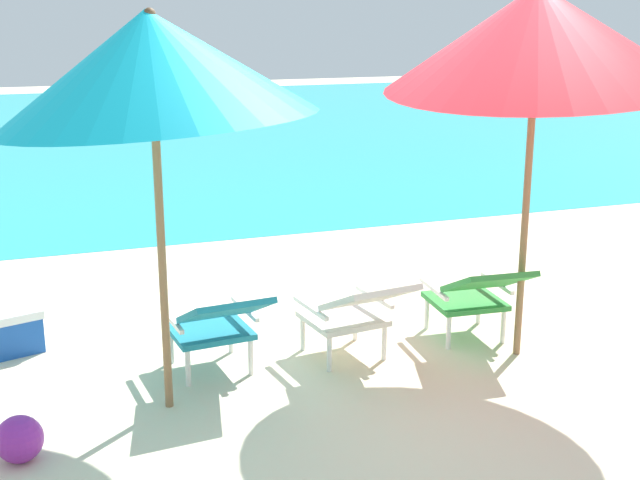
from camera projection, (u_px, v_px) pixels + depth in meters
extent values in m
plane|color=beige|center=(221.00, 230.00, 9.55)|extent=(40.00, 40.00, 0.00)
cube|color=#28B2B7|center=(126.00, 131.00, 17.33)|extent=(40.00, 18.00, 0.01)
cube|color=teal|center=(210.00, 331.00, 5.81)|extent=(0.56, 0.54, 0.04)
cube|color=teal|center=(226.00, 311.00, 5.42)|extent=(0.56, 0.56, 0.27)
cylinder|color=white|center=(171.00, 346.00, 5.94)|extent=(0.04, 0.04, 0.26)
cylinder|color=white|center=(231.00, 336.00, 6.12)|extent=(0.04, 0.04, 0.26)
cylinder|color=white|center=(188.00, 368.00, 5.58)|extent=(0.04, 0.04, 0.26)
cylinder|color=white|center=(251.00, 357.00, 5.75)|extent=(0.04, 0.04, 0.26)
cube|color=white|center=(172.00, 320.00, 5.67)|extent=(0.08, 0.50, 0.03)
cube|color=white|center=(245.00, 309.00, 5.88)|extent=(0.08, 0.50, 0.03)
cube|color=silver|center=(343.00, 318.00, 6.04)|extent=(0.58, 0.56, 0.04)
cube|color=silver|center=(369.00, 298.00, 5.66)|extent=(0.58, 0.58, 0.27)
cylinder|color=white|center=(303.00, 333.00, 6.17)|extent=(0.04, 0.04, 0.26)
cylinder|color=white|center=(355.00, 324.00, 6.36)|extent=(0.04, 0.04, 0.26)
cylinder|color=white|center=(329.00, 354.00, 5.81)|extent=(0.04, 0.04, 0.26)
cylinder|color=white|center=(384.00, 342.00, 6.00)|extent=(0.04, 0.04, 0.26)
cube|color=white|center=(310.00, 308.00, 5.90)|extent=(0.09, 0.50, 0.03)
cube|color=white|center=(375.00, 297.00, 6.13)|extent=(0.09, 0.50, 0.03)
cube|color=#338E3D|center=(465.00, 301.00, 6.40)|extent=(0.56, 0.54, 0.04)
cube|color=#338E3D|center=(489.00, 282.00, 5.99)|extent=(0.56, 0.55, 0.27)
cylinder|color=white|center=(427.00, 313.00, 6.58)|extent=(0.04, 0.04, 0.26)
cylinder|color=white|center=(479.00, 308.00, 6.69)|extent=(0.04, 0.04, 0.26)
cylinder|color=white|center=(449.00, 332.00, 6.19)|extent=(0.04, 0.04, 0.26)
cylinder|color=white|center=(503.00, 326.00, 6.30)|extent=(0.04, 0.04, 0.26)
cube|color=white|center=(434.00, 289.00, 6.30)|extent=(0.07, 0.50, 0.03)
cube|color=white|center=(497.00, 283.00, 6.44)|extent=(0.07, 0.50, 0.03)
cylinder|color=olive|center=(162.00, 268.00, 5.09)|extent=(0.05, 0.05, 1.82)
cone|color=#0A93AD|center=(152.00, 66.00, 4.77)|extent=(2.58, 2.56, 0.76)
sphere|color=#4C3823|center=(149.00, 14.00, 4.70)|extent=(0.07, 0.07, 0.07)
cylinder|color=olive|center=(525.00, 223.00, 5.88)|extent=(0.05, 0.05, 1.95)
cone|color=red|center=(537.00, 36.00, 5.55)|extent=(2.89, 2.87, 0.85)
sphere|color=purple|center=(19.00, 439.00, 4.65)|extent=(0.26, 0.26, 0.26)
cube|color=#194CA5|center=(7.00, 336.00, 6.12)|extent=(0.52, 0.42, 0.26)
cube|color=white|center=(5.00, 315.00, 6.08)|extent=(0.54, 0.44, 0.06)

